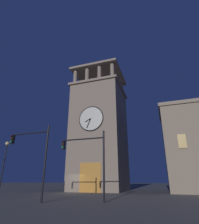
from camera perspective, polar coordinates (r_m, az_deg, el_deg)
ground_plane at (r=27.24m, az=-8.69°, el=-23.56°), size 200.00×200.00×0.00m
clocktower at (r=32.60m, az=0.14°, el=-6.73°), size 8.79×9.32×23.14m
traffic_signal_near at (r=16.77m, az=-19.63°, el=-11.09°), size 3.86×0.41×6.04m
traffic_signal_mid at (r=16.07m, az=-3.27°, el=-12.84°), size 4.03×0.41×5.62m
street_lamp at (r=24.32m, az=-27.31°, el=-12.48°), size 0.44×0.44×5.89m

